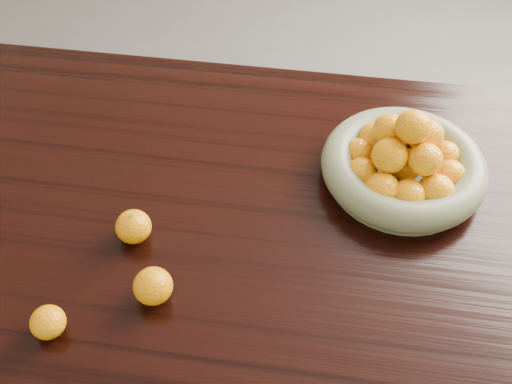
# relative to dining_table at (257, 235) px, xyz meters

# --- Properties ---
(ground) EXTENTS (5.00, 5.00, 0.00)m
(ground) POSITION_rel_dining_table_xyz_m (0.00, 0.00, -0.66)
(ground) COLOR #4F4C4A
(ground) RESTS_ON ground
(dining_table) EXTENTS (2.00, 1.00, 0.75)m
(dining_table) POSITION_rel_dining_table_xyz_m (0.00, 0.00, 0.00)
(dining_table) COLOR black
(dining_table) RESTS_ON ground
(fruit_bowl) EXTENTS (0.36, 0.36, 0.19)m
(fruit_bowl) POSITION_rel_dining_table_xyz_m (0.30, 0.14, 0.14)
(fruit_bowl) COLOR #737858
(fruit_bowl) RESTS_ON dining_table
(loose_orange_0) EXTENTS (0.07, 0.07, 0.07)m
(loose_orange_0) POSITION_rel_dining_table_xyz_m (-0.23, -0.11, 0.12)
(loose_orange_0) COLOR #FFA307
(loose_orange_0) RESTS_ON dining_table
(loose_orange_1) EXTENTS (0.06, 0.06, 0.06)m
(loose_orange_1) POSITION_rel_dining_table_xyz_m (-0.32, -0.33, 0.12)
(loose_orange_1) COLOR #FFA307
(loose_orange_1) RESTS_ON dining_table
(loose_orange_2) EXTENTS (0.07, 0.07, 0.07)m
(loose_orange_2) POSITION_rel_dining_table_xyz_m (-0.16, -0.24, 0.12)
(loose_orange_2) COLOR #FFA307
(loose_orange_2) RESTS_ON dining_table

